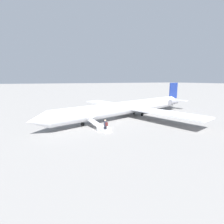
# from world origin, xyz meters

# --- Properties ---
(ground_plane) EXTENTS (600.00, 600.00, 0.00)m
(ground_plane) POSITION_xyz_m (0.00, 0.00, 0.00)
(ground_plane) COLOR gray
(airplane_main) EXTENTS (32.98, 25.99, 5.89)m
(airplane_main) POSITION_xyz_m (-0.87, -0.25, 1.75)
(airplane_main) COLOR silver
(airplane_main) RESTS_ON ground
(boarding_stairs) EXTENTS (2.09, 4.13, 1.54)m
(boarding_stairs) POSITION_xyz_m (7.15, 5.86, 0.36)
(boarding_stairs) COLOR silver
(boarding_stairs) RESTS_ON ground
(passenger) EXTENTS (0.41, 0.56, 1.74)m
(passenger) POSITION_xyz_m (7.16, 7.01, 1.00)
(passenger) COLOR #23232D
(passenger) RESTS_ON ground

